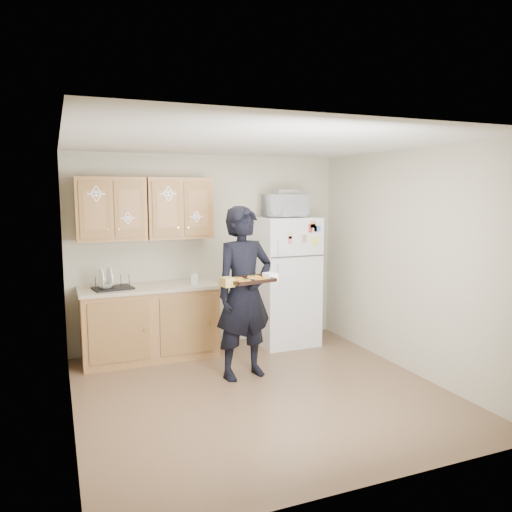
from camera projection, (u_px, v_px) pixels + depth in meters
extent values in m
plane|color=brown|center=(261.00, 392.00, 5.09)|extent=(3.60, 3.60, 0.00)
plane|color=silver|center=(261.00, 142.00, 4.77)|extent=(3.60, 3.60, 0.00)
cube|color=#B4AC92|center=(209.00, 251.00, 6.58)|extent=(3.60, 0.04, 2.50)
cube|color=#B4AC92|center=(366.00, 311.00, 3.28)|extent=(3.60, 0.04, 2.50)
cube|color=#B4AC92|center=(67.00, 283.00, 4.26)|extent=(0.04, 3.60, 2.50)
cube|color=#B4AC92|center=(409.00, 262.00, 5.60)|extent=(0.04, 3.60, 2.50)
cube|color=silver|center=(285.00, 281.00, 6.65)|extent=(0.75, 0.70, 1.70)
cube|color=brown|center=(150.00, 324.00, 6.08)|extent=(1.60, 0.60, 0.86)
cube|color=tan|center=(149.00, 287.00, 6.02)|extent=(1.64, 0.64, 0.04)
cube|color=brown|center=(111.00, 209.00, 5.88)|extent=(0.80, 0.33, 0.75)
cube|color=brown|center=(179.00, 208.00, 6.18)|extent=(0.80, 0.33, 0.75)
cube|color=gold|center=(310.00, 323.00, 7.15)|extent=(0.20, 0.07, 0.32)
imported|color=black|center=(244.00, 293.00, 5.41)|extent=(0.76, 0.57, 1.88)
cube|color=black|center=(249.00, 281.00, 5.09)|extent=(0.52, 0.42, 0.04)
cylinder|color=orange|center=(244.00, 281.00, 4.97)|extent=(0.15, 0.15, 0.02)
cylinder|color=orange|center=(262.00, 279.00, 5.09)|extent=(0.15, 0.15, 0.02)
cylinder|color=orange|center=(236.00, 279.00, 5.10)|extent=(0.15, 0.15, 0.02)
cylinder|color=orange|center=(254.00, 277.00, 5.21)|extent=(0.15, 0.15, 0.02)
imported|color=silver|center=(285.00, 206.00, 6.46)|extent=(0.54, 0.38, 0.30)
cube|color=#BABBC2|center=(287.00, 192.00, 6.48)|extent=(0.32, 0.23, 0.06)
cube|color=black|center=(113.00, 282.00, 5.82)|extent=(0.48, 0.39, 0.17)
imported|color=silver|center=(106.00, 285.00, 5.80)|extent=(0.25, 0.25, 0.05)
imported|color=silver|center=(195.00, 277.00, 6.11)|extent=(0.10, 0.10, 0.18)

